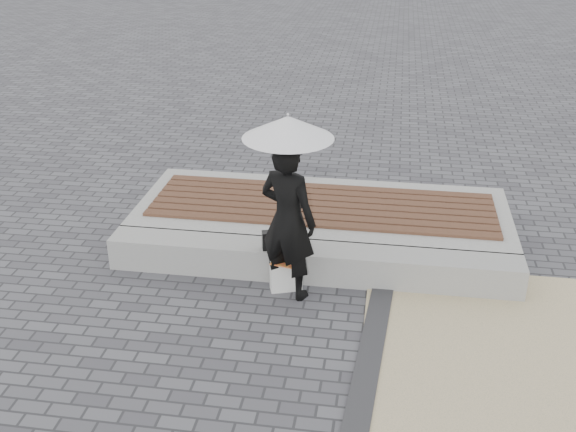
# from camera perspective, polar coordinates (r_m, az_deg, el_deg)

# --- Properties ---
(ground) EXTENTS (80.00, 80.00, 0.00)m
(ground) POSITION_cam_1_polar(r_m,az_deg,el_deg) (7.18, 0.28, -11.44)
(ground) COLOR #49494E
(ground) RESTS_ON ground
(edging_band) EXTENTS (0.61, 5.20, 0.04)m
(edging_band) POSITION_cam_1_polar(r_m,az_deg,el_deg) (6.72, 6.16, -14.39)
(edging_band) COLOR #292A2C
(edging_band) RESTS_ON ground
(seating_ledge) EXTENTS (5.00, 0.45, 0.40)m
(seating_ledge) POSITION_cam_1_polar(r_m,az_deg,el_deg) (8.39, 1.93, -3.82)
(seating_ledge) COLOR gray
(seating_ledge) RESTS_ON ground
(timber_platform) EXTENTS (5.00, 2.00, 0.40)m
(timber_platform) POSITION_cam_1_polar(r_m,az_deg,el_deg) (9.45, 2.83, -0.27)
(timber_platform) COLOR #979792
(timber_platform) RESTS_ON ground
(timber_decking) EXTENTS (4.60, 1.40, 0.04)m
(timber_decking) POSITION_cam_1_polar(r_m,az_deg,el_deg) (9.36, 2.86, 0.94)
(timber_decking) COLOR brown
(timber_decking) RESTS_ON timber_platform
(woman) EXTENTS (0.82, 0.69, 1.90)m
(woman) POSITION_cam_1_polar(r_m,az_deg,el_deg) (7.71, 0.00, -0.34)
(woman) COLOR black
(woman) RESTS_ON ground
(parasol) EXTENTS (0.99, 0.99, 1.26)m
(parasol) POSITION_cam_1_polar(r_m,az_deg,el_deg) (7.30, 0.00, 7.34)
(parasol) COLOR #B8B8BD
(parasol) RESTS_ON ground
(handbag) EXTENTS (0.34, 0.20, 0.23)m
(handbag) POSITION_cam_1_polar(r_m,az_deg,el_deg) (8.22, -1.02, -1.99)
(handbag) COLOR black
(handbag) RESTS_ON seating_ledge
(canvas_tote) EXTENTS (0.40, 0.27, 0.39)m
(canvas_tote) POSITION_cam_1_polar(r_m,az_deg,el_deg) (8.13, -0.16, -4.90)
(canvas_tote) COLOR silver
(canvas_tote) RESTS_ON ground
(magazine) EXTENTS (0.35, 0.29, 0.01)m
(magazine) POSITION_cam_1_polar(r_m,az_deg,el_deg) (7.99, -0.22, -3.85)
(magazine) COLOR #F72B39
(magazine) RESTS_ON canvas_tote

